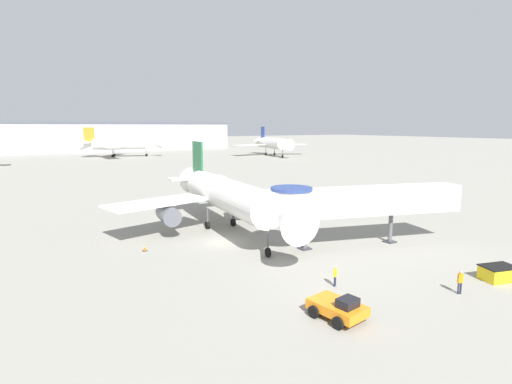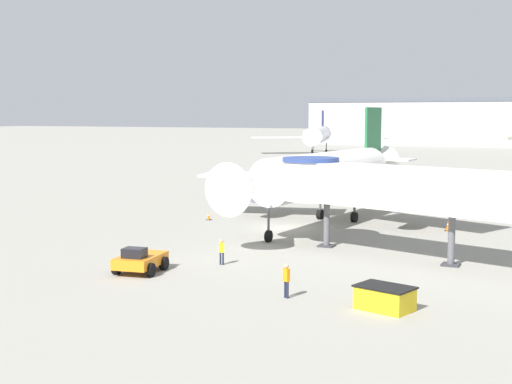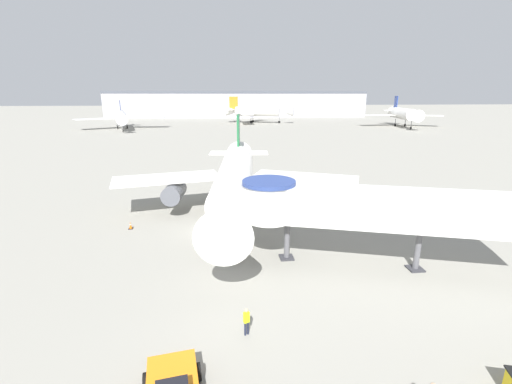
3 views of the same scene
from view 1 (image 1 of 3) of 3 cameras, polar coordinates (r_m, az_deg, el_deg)
name	(u,v)px [view 1 (image 1 of 3)]	position (r m, az deg, el deg)	size (l,w,h in m)	color
ground_plane	(221,242)	(43.09, -5.04, -7.17)	(800.00, 800.00, 0.00)	gray
main_airplane	(226,195)	(46.64, -4.33, -0.46)	(27.43, 29.84, 10.17)	white
jet_bridge	(355,201)	(42.07, 13.96, -1.26)	(20.23, 8.82, 6.37)	silver
pushback_tug_orange	(338,308)	(27.18, 11.68, -15.86)	(2.91, 3.84, 1.62)	orange
service_container_yellow	(498,273)	(38.07, 31.32, -9.86)	(3.10, 2.49, 1.18)	yellow
traffic_cone_port_wing	(145,248)	(41.47, -15.63, -7.68)	(0.42, 0.42, 0.69)	black
traffic_cone_starboard_wing	(294,217)	(53.06, 5.39, -3.57)	(0.50, 0.50, 0.82)	black
ground_crew_marshaller	(335,275)	(31.99, 11.24, -11.51)	(0.36, 0.29, 1.63)	#1E2338
ground_crew_wing_walker	(460,280)	(33.60, 27.15, -11.18)	(0.40, 0.34, 1.80)	#1E2338
background_jet_orange_tail	(118,144)	(170.42, -19.11, 6.48)	(30.99, 31.39, 11.76)	white
background_jet_blue_tail	(272,143)	(168.17, 2.31, 7.00)	(32.43, 32.35, 12.07)	white
terminal_building	(85,136)	(214.43, -23.29, 7.31)	(146.22, 22.41, 14.53)	#A8A8B2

